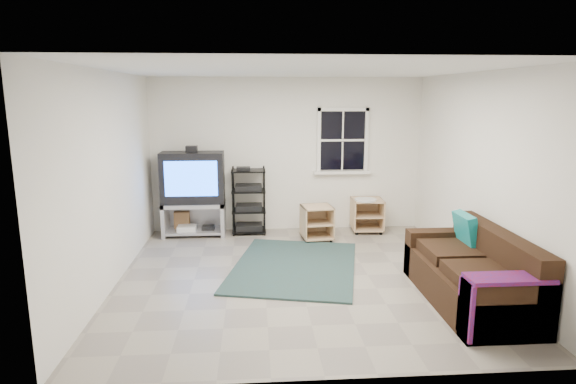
{
  "coord_description": "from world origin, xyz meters",
  "views": [
    {
      "loc": [
        -0.57,
        -5.86,
        2.31
      ],
      "look_at": [
        -0.12,
        0.4,
        1.04
      ],
      "focal_mm": 30.0,
      "sensor_mm": 36.0,
      "label": 1
    }
  ],
  "objects": [
    {
      "name": "tv_unit",
      "position": [
        -1.57,
        2.02,
        0.82
      ],
      "size": [
        1.02,
        0.51,
        1.5
      ],
      "color": "#A5A5AD",
      "rests_on": "ground"
    },
    {
      "name": "paper_bag",
      "position": [
        -1.8,
        2.17,
        0.18
      ],
      "size": [
        0.27,
        0.18,
        0.37
      ],
      "primitive_type": "cube",
      "rotation": [
        0.0,
        0.0,
        0.06
      ],
      "color": "#A47449",
      "rests_on": "ground"
    },
    {
      "name": "shag_rug",
      "position": [
        -0.03,
        0.36,
        0.01
      ],
      "size": [
        2.06,
        2.51,
        0.03
      ],
      "primitive_type": "cube",
      "rotation": [
        0.0,
        0.0,
        -0.22
      ],
      "color": "#322216",
      "rests_on": "ground"
    },
    {
      "name": "side_table_left",
      "position": [
        0.43,
        1.64,
        0.3
      ],
      "size": [
        0.53,
        0.53,
        0.56
      ],
      "rotation": [
        0.0,
        0.0,
        0.12
      ],
      "color": "#D6B084",
      "rests_on": "ground"
    },
    {
      "name": "side_table_right",
      "position": [
        1.35,
        2.05,
        0.33
      ],
      "size": [
        0.54,
        0.56,
        0.59
      ],
      "rotation": [
        0.0,
        0.0,
        -0.05
      ],
      "color": "#D6B084",
      "rests_on": "ground"
    },
    {
      "name": "room",
      "position": [
        0.95,
        2.27,
        1.48
      ],
      "size": [
        4.6,
        4.62,
        4.6
      ],
      "color": "gray",
      "rests_on": "ground"
    },
    {
      "name": "sofa",
      "position": [
        1.88,
        -0.9,
        0.32
      ],
      "size": [
        0.87,
        1.97,
        0.9
      ],
      "color": "black",
      "rests_on": "ground"
    },
    {
      "name": "av_rack",
      "position": [
        -0.66,
        2.08,
        0.49
      ],
      "size": [
        0.56,
        0.41,
        1.13
      ],
      "color": "black",
      "rests_on": "ground"
    }
  ]
}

